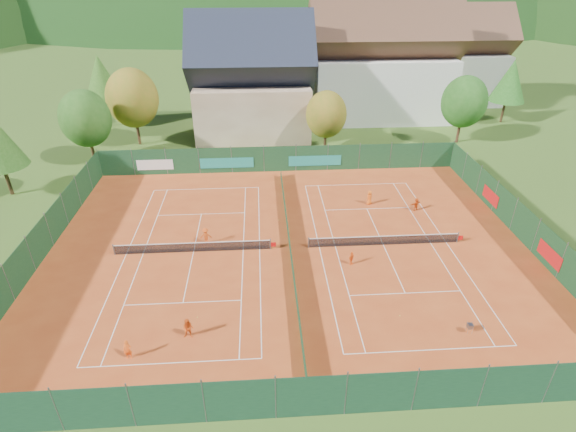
# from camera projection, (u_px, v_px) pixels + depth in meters

# --- Properties ---
(ground) EXTENTS (600.00, 600.00, 0.00)m
(ground) POSITION_uv_depth(u_px,v_px,m) (290.00, 249.00, 37.71)
(ground) COLOR #325219
(ground) RESTS_ON ground
(clay_pad) EXTENTS (40.00, 32.00, 0.01)m
(clay_pad) POSITION_uv_depth(u_px,v_px,m) (290.00, 248.00, 37.70)
(clay_pad) COLOR #B1421A
(clay_pad) RESTS_ON ground
(court_markings_left) EXTENTS (11.03, 23.83, 0.00)m
(court_markings_left) POSITION_uv_depth(u_px,v_px,m) (194.00, 252.00, 37.24)
(court_markings_left) COLOR white
(court_markings_left) RESTS_ON ground
(court_markings_right) EXTENTS (11.03, 23.83, 0.00)m
(court_markings_right) POSITION_uv_depth(u_px,v_px,m) (383.00, 245.00, 38.15)
(court_markings_right) COLOR white
(court_markings_right) RESTS_ON ground
(tennis_net_left) EXTENTS (13.30, 0.10, 1.02)m
(tennis_net_left) POSITION_uv_depth(u_px,v_px,m) (195.00, 247.00, 37.00)
(tennis_net_left) COLOR #59595B
(tennis_net_left) RESTS_ON ground
(tennis_net_right) EXTENTS (13.30, 0.10, 1.02)m
(tennis_net_right) POSITION_uv_depth(u_px,v_px,m) (386.00, 240.00, 37.91)
(tennis_net_right) COLOR #59595B
(tennis_net_right) RESTS_ON ground
(court_divider) EXTENTS (0.03, 28.80, 1.00)m
(court_divider) POSITION_uv_depth(u_px,v_px,m) (290.00, 243.00, 37.45)
(court_divider) COLOR #12331C
(court_divider) RESTS_ON ground
(fence_north) EXTENTS (40.00, 0.10, 3.00)m
(fence_north) POSITION_uv_depth(u_px,v_px,m) (276.00, 159.00, 50.82)
(fence_north) COLOR #163D20
(fence_north) RESTS_ON ground
(fence_south) EXTENTS (40.00, 0.04, 3.00)m
(fence_south) POSITION_uv_depth(u_px,v_px,m) (311.00, 397.00, 23.08)
(fence_south) COLOR #133521
(fence_south) RESTS_ON ground
(fence_west) EXTENTS (0.04, 32.00, 3.00)m
(fence_west) POSITION_uv_depth(u_px,v_px,m) (40.00, 242.00, 35.82)
(fence_west) COLOR #153C1D
(fence_west) RESTS_ON ground
(fence_east) EXTENTS (0.09, 32.00, 3.00)m
(fence_east) POSITION_uv_depth(u_px,v_px,m) (524.00, 225.00, 38.15)
(fence_east) COLOR #13351A
(fence_east) RESTS_ON ground
(chalet) EXTENTS (16.20, 12.00, 16.00)m
(chalet) POSITION_uv_depth(u_px,v_px,m) (252.00, 84.00, 60.28)
(chalet) COLOR beige
(chalet) RESTS_ON ground
(hotel_block_a) EXTENTS (21.60, 11.00, 17.25)m
(hotel_block_a) POSITION_uv_depth(u_px,v_px,m) (381.00, 67.00, 66.19)
(hotel_block_a) COLOR silver
(hotel_block_a) RESTS_ON ground
(hotel_block_b) EXTENTS (17.28, 10.00, 15.50)m
(hotel_block_b) POSITION_uv_depth(u_px,v_px,m) (452.00, 61.00, 74.30)
(hotel_block_b) COLOR silver
(hotel_block_b) RESTS_ON ground
(tree_west_front) EXTENTS (5.72, 5.72, 8.69)m
(tree_west_front) POSITION_uv_depth(u_px,v_px,m) (85.00, 119.00, 51.13)
(tree_west_front) COLOR #4E351C
(tree_west_front) RESTS_ON ground
(tree_west_mid) EXTENTS (6.44, 6.44, 9.78)m
(tree_west_mid) POSITION_uv_depth(u_px,v_px,m) (132.00, 98.00, 56.23)
(tree_west_mid) COLOR #492E1A
(tree_west_mid) RESTS_ON ground
(tree_west_back) EXTENTS (5.60, 5.60, 10.00)m
(tree_west_back) POSITION_uv_depth(u_px,v_px,m) (101.00, 79.00, 62.49)
(tree_west_back) COLOR #422B17
(tree_west_back) RESTS_ON ground
(tree_center) EXTENTS (5.01, 5.01, 7.60)m
(tree_center) POSITION_uv_depth(u_px,v_px,m) (326.00, 114.00, 54.79)
(tree_center) COLOR #422A17
(tree_center) RESTS_ON ground
(tree_east_front) EXTENTS (5.72, 5.72, 8.69)m
(tree_east_front) POSITION_uv_depth(u_px,v_px,m) (464.00, 102.00, 57.22)
(tree_east_front) COLOR #4C2B1B
(tree_east_front) RESTS_ON ground
(tree_east_mid) EXTENTS (5.04, 5.04, 9.00)m
(tree_east_mid) POSITION_uv_depth(u_px,v_px,m) (510.00, 81.00, 64.40)
(tree_east_mid) COLOR #402B17
(tree_east_mid) RESTS_ON ground
(tree_east_back) EXTENTS (7.15, 7.15, 10.86)m
(tree_east_back) POSITION_uv_depth(u_px,v_px,m) (437.00, 65.00, 70.54)
(tree_east_back) COLOR #4C351B
(tree_east_back) RESTS_ON ground
(mountain_backdrop) EXTENTS (820.00, 530.00, 242.00)m
(mountain_backdrop) POSITION_uv_depth(u_px,v_px,m) (311.00, 81.00, 261.44)
(mountain_backdrop) COLOR black
(mountain_backdrop) RESTS_ON ground
(ball_hopper) EXTENTS (0.34, 0.34, 0.80)m
(ball_hopper) POSITION_uv_depth(u_px,v_px,m) (470.00, 326.00, 28.90)
(ball_hopper) COLOR slate
(ball_hopper) RESTS_ON ground
(loose_ball_0) EXTENTS (0.07, 0.07, 0.07)m
(loose_ball_0) POSITION_uv_depth(u_px,v_px,m) (197.00, 317.00, 30.37)
(loose_ball_0) COLOR #CCD833
(loose_ball_0) RESTS_ON ground
(loose_ball_1) EXTENTS (0.07, 0.07, 0.07)m
(loose_ball_1) POSITION_uv_depth(u_px,v_px,m) (400.00, 316.00, 30.50)
(loose_ball_1) COLOR #CCD833
(loose_ball_1) RESTS_ON ground
(loose_ball_2) EXTENTS (0.07, 0.07, 0.07)m
(loose_ball_2) POSITION_uv_depth(u_px,v_px,m) (279.00, 220.00, 41.78)
(loose_ball_2) COLOR #CCD833
(loose_ball_2) RESTS_ON ground
(player_left_near) EXTENTS (0.51, 0.34, 1.39)m
(player_left_near) POSITION_uv_depth(u_px,v_px,m) (128.00, 350.00, 26.95)
(player_left_near) COLOR #F45B15
(player_left_near) RESTS_ON ground
(player_left_mid) EXTENTS (0.76, 0.61, 1.49)m
(player_left_mid) POSITION_uv_depth(u_px,v_px,m) (188.00, 328.00, 28.44)
(player_left_mid) COLOR #D44B12
(player_left_mid) RESTS_ON ground
(player_left_far) EXTENTS (0.98, 0.59, 1.48)m
(player_left_far) POSITION_uv_depth(u_px,v_px,m) (206.00, 236.00, 38.04)
(player_left_far) COLOR #E44E14
(player_left_far) RESTS_ON ground
(player_right_near) EXTENTS (0.69, 0.69, 1.18)m
(player_right_near) POSITION_uv_depth(u_px,v_px,m) (351.00, 258.00, 35.43)
(player_right_near) COLOR orange
(player_right_near) RESTS_ON ground
(player_right_far_a) EXTENTS (0.85, 0.79, 1.46)m
(player_right_far_a) POSITION_uv_depth(u_px,v_px,m) (369.00, 198.00, 44.22)
(player_right_far_a) COLOR orange
(player_right_far_a) RESTS_ON ground
(player_right_far_b) EXTENTS (1.25, 0.83, 1.29)m
(player_right_far_b) POSITION_uv_depth(u_px,v_px,m) (416.00, 204.00, 43.17)
(player_right_far_b) COLOR #D44D12
(player_right_far_b) RESTS_ON ground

